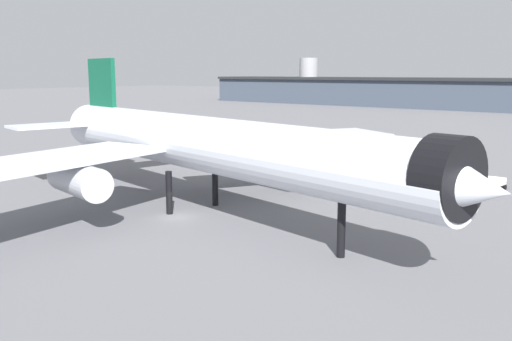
# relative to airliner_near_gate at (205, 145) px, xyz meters

# --- Properties ---
(ground) EXTENTS (900.00, 900.00, 0.00)m
(ground) POSITION_rel_airliner_near_gate_xyz_m (-1.42, -2.95, -7.49)
(ground) COLOR slate
(airliner_near_gate) EXTENTS (64.98, 58.28, 17.02)m
(airliner_near_gate) POSITION_rel_airliner_near_gate_xyz_m (0.00, 0.00, 0.00)
(airliner_near_gate) COLOR silver
(airliner_near_gate) RESTS_ON ground
(terminal_building) EXTENTS (231.91, 51.35, 22.33)m
(terminal_building) POSITION_rel_airliner_near_gate_xyz_m (-40.38, 198.86, -0.85)
(terminal_building) COLOR #3D4756
(terminal_building) RESTS_ON ground
(baggage_tug_wing) EXTENTS (2.47, 3.47, 1.85)m
(baggage_tug_wing) POSITION_rel_airliner_near_gate_xyz_m (23.03, 30.94, -6.52)
(baggage_tug_wing) COLOR black
(baggage_tug_wing) RESTS_ON ground
(baggage_cart_trailing) EXTENTS (2.78, 2.53, 1.82)m
(baggage_cart_trailing) POSITION_rel_airliner_near_gate_xyz_m (-18.96, 35.45, -6.52)
(baggage_cart_trailing) COLOR black
(baggage_cart_trailing) RESTS_ON ground
(traffic_cone_wingtip) EXTENTS (0.64, 0.64, 0.80)m
(traffic_cone_wingtip) POSITION_rel_airliner_near_gate_xyz_m (18.84, 36.37, -7.10)
(traffic_cone_wingtip) COLOR #F2600C
(traffic_cone_wingtip) RESTS_ON ground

